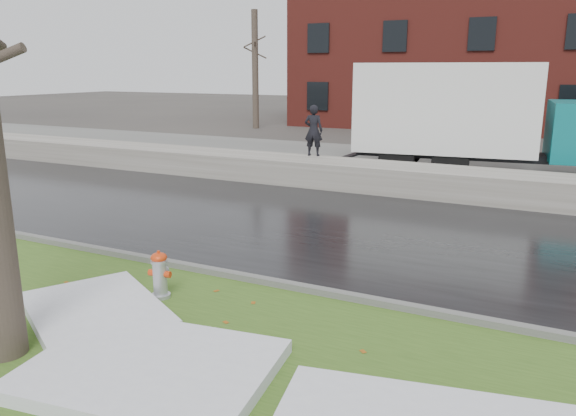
% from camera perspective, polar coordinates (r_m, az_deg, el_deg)
% --- Properties ---
extents(ground, '(120.00, 120.00, 0.00)m').
position_cam_1_polar(ground, '(8.15, -6.17, -10.17)').
color(ground, '#47423D').
rests_on(ground, ground).
extents(verge, '(60.00, 4.50, 0.04)m').
position_cam_1_polar(verge, '(7.23, -11.63, -13.51)').
color(verge, '#34531B').
rests_on(verge, ground).
extents(road, '(60.00, 7.00, 0.03)m').
position_cam_1_polar(road, '(11.95, 5.46, -2.17)').
color(road, black).
rests_on(road, ground).
extents(parking_lot, '(60.00, 9.00, 0.03)m').
position_cam_1_polar(parking_lot, '(19.94, 14.29, 3.98)').
color(parking_lot, slate).
rests_on(parking_lot, ground).
extents(curb, '(60.00, 0.15, 0.14)m').
position_cam_1_polar(curb, '(8.92, -2.71, -7.45)').
color(curb, slate).
rests_on(curb, ground).
extents(snowbank, '(60.00, 1.60, 0.75)m').
position_cam_1_polar(snowbank, '(15.76, 10.99, 2.92)').
color(snowbank, '#A5A097').
rests_on(snowbank, ground).
extents(brick_building, '(26.00, 12.00, 10.00)m').
position_cam_1_polar(brick_building, '(36.34, 24.01, 15.44)').
color(brick_building, maroon).
rests_on(brick_building, ground).
extents(bg_tree_left, '(1.40, 1.62, 6.50)m').
position_cam_1_polar(bg_tree_left, '(32.49, -3.35, 13.95)').
color(bg_tree_left, brown).
rests_on(bg_tree_left, ground).
extents(bg_tree_center, '(1.40, 1.62, 6.50)m').
position_cam_1_polar(bg_tree_center, '(33.78, 9.31, 13.79)').
color(bg_tree_center, brown).
rests_on(bg_tree_center, ground).
extents(fire_hydrant, '(0.36, 0.32, 0.72)m').
position_cam_1_polar(fire_hydrant, '(8.47, -12.89, -6.41)').
color(fire_hydrant, '#A9ABB1').
rests_on(fire_hydrant, verge).
extents(box_truck, '(10.64, 3.50, 3.51)m').
position_cam_1_polar(box_truck, '(18.71, 19.12, 8.70)').
color(box_truck, black).
rests_on(box_truck, ground).
extents(worker, '(0.61, 0.45, 1.54)m').
position_cam_1_polar(worker, '(17.08, 2.61, 7.88)').
color(worker, black).
rests_on(worker, snowbank).
extents(snow_patch_near, '(2.84, 2.33, 0.16)m').
position_cam_1_polar(snow_patch_near, '(6.58, -13.75, -15.59)').
color(snow_patch_near, silver).
rests_on(snow_patch_near, verge).
extents(snow_patch_far, '(2.70, 2.48, 0.14)m').
position_cam_1_polar(snow_patch_far, '(8.22, -18.97, -9.84)').
color(snow_patch_far, silver).
rests_on(snow_patch_far, verge).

